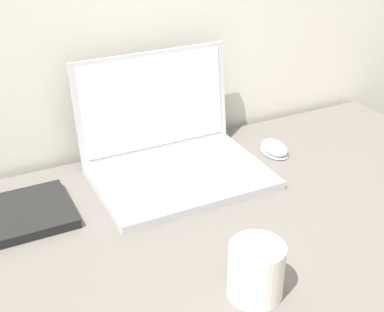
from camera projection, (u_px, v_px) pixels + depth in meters
name	position (u px, v px, depth m)	size (l,w,h in m)	color
laptop	(172.00, 151.00, 1.22)	(0.38, 0.31, 0.26)	#ADADB2
drink_cup	(256.00, 269.00, 0.86)	(0.09, 0.09, 0.10)	silver
computer_mouse	(274.00, 148.00, 1.32)	(0.06, 0.09, 0.03)	#B2B2B7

